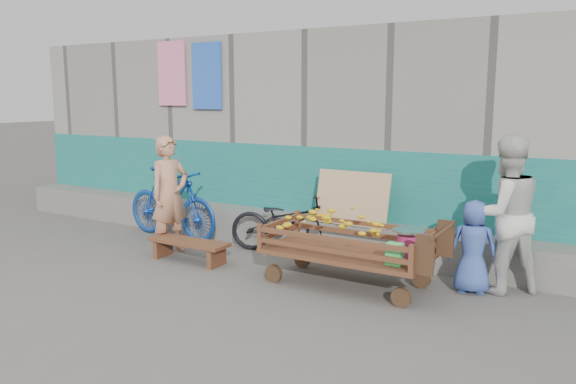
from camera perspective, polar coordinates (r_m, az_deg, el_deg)
The scene contains 9 objects.
ground at distance 5.76m, azimuth -5.79°, elevation -11.66°, with size 80.00×80.00×0.00m, color #5D5A55.
building_wall at distance 8.97m, azimuth 9.65°, elevation 5.54°, with size 12.00×3.50×3.00m.
banana_cart at distance 6.27m, azimuth 5.75°, elevation -4.37°, with size 1.98×0.91×0.85m.
bench at distance 7.32m, azimuth -10.05°, elevation -5.41°, with size 1.11×0.33×0.28m.
vendor_man at distance 7.68m, azimuth -11.93°, elevation -0.29°, with size 0.58×0.38×1.58m, color tan.
woman at distance 6.42m, azimuth 21.14°, elevation -2.13°, with size 0.82×0.64×1.70m, color silver.
child at distance 6.34m, azimuth 18.29°, elevation -5.30°, with size 0.49×0.32×1.01m, color #3B56A7.
bicycle_dark at distance 7.57m, azimuth -0.05°, elevation -3.09°, with size 0.55×1.59×0.83m, color black.
bicycle_blue at distance 8.51m, azimuth -11.80°, elevation -1.12°, with size 0.50×1.75×1.05m, color #1343A0.
Camera 1 is at (3.21, -4.30, 2.09)m, focal length 35.00 mm.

